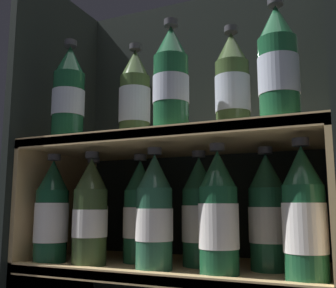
% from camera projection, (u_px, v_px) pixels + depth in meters
% --- Properties ---
extents(fridge_back_wall, '(0.73, 0.02, 0.98)m').
position_uv_depth(fridge_back_wall, '(200.00, 167.00, 1.07)').
color(fridge_back_wall, black).
rests_on(fridge_back_wall, ground_plane).
extents(fridge_side_left, '(0.02, 0.36, 0.98)m').
position_uv_depth(fridge_side_left, '(56.00, 167.00, 1.06)').
color(fridge_side_left, black).
rests_on(fridge_side_left, ground_plane).
extents(shelf_lower, '(0.69, 0.32, 0.26)m').
position_uv_depth(shelf_lower, '(175.00, 286.00, 0.87)').
color(shelf_lower, tan).
rests_on(shelf_lower, ground_plane).
extents(shelf_upper, '(0.69, 0.32, 0.54)m').
position_uv_depth(shelf_upper, '(175.00, 199.00, 0.90)').
color(shelf_upper, tan).
rests_on(shelf_upper, ground_plane).
extents(bottle_upper_front_0, '(0.08, 0.08, 0.25)m').
position_uv_depth(bottle_upper_front_0, '(69.00, 95.00, 0.95)').
color(bottle_upper_front_0, '#144228').
rests_on(bottle_upper_front_0, shelf_upper).
extents(bottle_upper_front_1, '(0.08, 0.08, 0.25)m').
position_uv_depth(bottle_upper_front_1, '(171.00, 81.00, 0.84)').
color(bottle_upper_front_1, '#194C2D').
rests_on(bottle_upper_front_1, shelf_upper).
extents(bottle_upper_front_2, '(0.08, 0.08, 0.25)m').
position_uv_depth(bottle_upper_front_2, '(278.00, 67.00, 0.75)').
color(bottle_upper_front_2, '#194C2D').
rests_on(bottle_upper_front_2, shelf_upper).
extents(bottle_upper_back_0, '(0.08, 0.08, 0.25)m').
position_uv_depth(bottle_upper_back_0, '(135.00, 99.00, 0.97)').
color(bottle_upper_back_0, '#384C28').
rests_on(bottle_upper_back_0, shelf_upper).
extents(bottle_upper_back_1, '(0.08, 0.08, 0.25)m').
position_uv_depth(bottle_upper_back_1, '(232.00, 86.00, 0.87)').
color(bottle_upper_back_1, '#384C28').
rests_on(bottle_upper_back_1, shelf_upper).
extents(bottle_lower_front_0, '(0.08, 0.08, 0.25)m').
position_uv_depth(bottle_lower_front_0, '(52.00, 214.00, 0.92)').
color(bottle_lower_front_0, '#144228').
rests_on(bottle_lower_front_0, shelf_lower).
extents(bottle_lower_front_1, '(0.08, 0.08, 0.25)m').
position_uv_depth(bottle_lower_front_1, '(90.00, 214.00, 0.88)').
color(bottle_lower_front_1, '#384C28').
rests_on(bottle_lower_front_1, shelf_lower).
extents(bottle_lower_front_2, '(0.08, 0.08, 0.25)m').
position_uv_depth(bottle_lower_front_2, '(154.00, 214.00, 0.81)').
color(bottle_lower_front_2, '#285B42').
rests_on(bottle_lower_front_2, shelf_lower).
extents(bottle_lower_front_3, '(0.08, 0.08, 0.25)m').
position_uv_depth(bottle_lower_front_3, '(218.00, 216.00, 0.76)').
color(bottle_lower_front_3, '#194C2D').
rests_on(bottle_lower_front_3, shelf_lower).
extents(bottle_lower_front_4, '(0.08, 0.08, 0.25)m').
position_uv_depth(bottle_lower_front_4, '(304.00, 217.00, 0.69)').
color(bottle_lower_front_4, '#194C2D').
rests_on(bottle_lower_front_4, shelf_lower).
extents(bottle_lower_back_0, '(0.08, 0.08, 0.25)m').
position_uv_depth(bottle_lower_back_0, '(92.00, 213.00, 0.97)').
color(bottle_lower_back_0, '#144228').
rests_on(bottle_lower_back_0, shelf_lower).
extents(bottle_lower_back_1, '(0.08, 0.08, 0.25)m').
position_uv_depth(bottle_lower_back_1, '(140.00, 214.00, 0.92)').
color(bottle_lower_back_1, '#1E5638').
rests_on(bottle_lower_back_1, shelf_lower).
extents(bottle_lower_back_2, '(0.08, 0.08, 0.25)m').
position_uv_depth(bottle_lower_back_2, '(199.00, 214.00, 0.86)').
color(bottle_lower_back_2, '#1E5638').
rests_on(bottle_lower_back_2, shelf_lower).
extents(bottle_lower_back_3, '(0.08, 0.08, 0.25)m').
position_uv_depth(bottle_lower_back_3, '(268.00, 215.00, 0.80)').
color(bottle_lower_back_3, '#1E5638').
rests_on(bottle_lower_back_3, shelf_lower).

